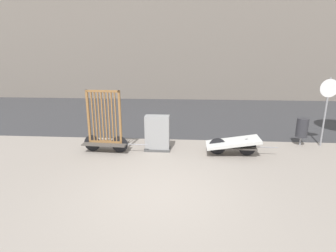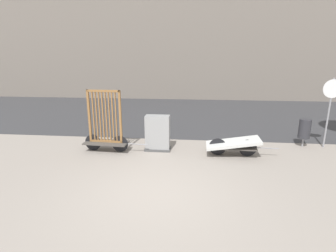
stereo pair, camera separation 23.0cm
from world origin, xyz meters
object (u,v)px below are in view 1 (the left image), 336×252
object	(u,v)px
bike_cart_with_mattress	(233,144)
sign_post	(327,101)
utility_cabinet	(157,134)
bike_cart_with_bedframe	(105,131)
trash_bin	(302,128)

from	to	relation	value
bike_cart_with_mattress	sign_post	xyz separation A→B (m)	(3.34, 1.15, 1.24)
bike_cart_with_mattress	utility_cabinet	size ratio (longest dim) A/B	1.89
bike_cart_with_mattress	utility_cabinet	xyz separation A→B (m)	(-2.49, 0.28, 0.18)
bike_cart_with_bedframe	trash_bin	bearing A→B (deg)	12.85
bike_cart_with_bedframe	trash_bin	size ratio (longest dim) A/B	2.20
bike_cart_with_bedframe	trash_bin	xyz separation A→B (m)	(6.84, 1.16, -0.07)
utility_cabinet	trash_bin	distance (m)	5.20
bike_cart_with_bedframe	trash_bin	distance (m)	6.94
utility_cabinet	trash_bin	world-z (taller)	utility_cabinet
bike_cart_with_mattress	trash_bin	xyz separation A→B (m)	(2.63, 1.16, 0.27)
sign_post	bike_cart_with_mattress	bearing A→B (deg)	-160.98
utility_cabinet	sign_post	xyz separation A→B (m)	(5.84, 0.88, 1.06)
bike_cart_with_bedframe	bike_cart_with_mattress	world-z (taller)	bike_cart_with_bedframe
bike_cart_with_bedframe	sign_post	bearing A→B (deg)	11.88
bike_cart_with_bedframe	utility_cabinet	xyz separation A→B (m)	(1.72, 0.28, -0.16)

